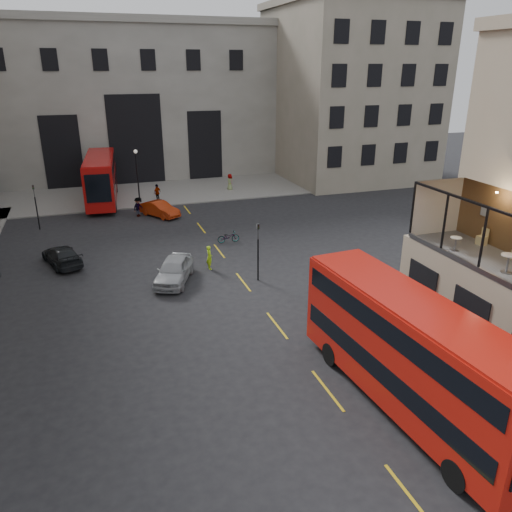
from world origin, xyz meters
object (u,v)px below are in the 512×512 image
object	(u,v)px
cyclist	(209,257)
pedestrian_b	(138,207)
traffic_light_near	(258,245)
traffic_light_far	(35,201)
cafe_table_far	(456,242)
pedestrian_d	(230,182)
bicycle	(228,237)
cafe_chair_d	(482,240)
bus_near	(410,349)
street_lamp_b	(138,180)
pedestrian_c	(157,193)
car_c	(62,256)
car_a	(174,270)
car_b	(160,209)
bus_far	(101,177)
cafe_table_mid	(508,261)

from	to	relation	value
cyclist	pedestrian_b	xyz separation A→B (m)	(-3.13, 14.36, 0.05)
traffic_light_near	traffic_light_far	size ratio (longest dim) A/B	1.00
cyclist	cafe_table_far	size ratio (longest dim) A/B	2.48
cyclist	pedestrian_d	xyz separation A→B (m)	(7.59, 21.42, 0.09)
traffic_light_far	pedestrian_d	world-z (taller)	traffic_light_far
bicycle	cafe_chair_d	xyz separation A→B (m)	(8.39, -16.99, 4.41)
bus_near	street_lamp_b	bearing A→B (deg)	100.27
pedestrian_c	car_c	bearing A→B (deg)	17.26
cyclist	pedestrian_c	bearing A→B (deg)	-0.45
traffic_light_far	pedestrian_b	world-z (taller)	traffic_light_far
car_a	car_c	xyz separation A→B (m)	(-6.83, 5.36, -0.13)
cyclist	pedestrian_c	xyz separation A→B (m)	(-0.67, 19.32, 0.05)
car_a	pedestrian_d	xyz separation A→B (m)	(10.23, 22.74, 0.13)
street_lamp_b	bus_near	bearing A→B (deg)	-79.73
pedestrian_d	car_b	bearing A→B (deg)	112.80
bus_far	cafe_table_far	world-z (taller)	cafe_table_far
pedestrian_d	street_lamp_b	bearing A→B (deg)	84.78
street_lamp_b	bus_far	distance (m)	3.77
bicycle	street_lamp_b	bearing A→B (deg)	20.71
car_a	bicycle	distance (m)	8.15
car_b	pedestrian_b	world-z (taller)	pedestrian_b
traffic_light_near	cafe_table_mid	world-z (taller)	cafe_table_mid
pedestrian_d	cafe_chair_d	bearing A→B (deg)	167.96
car_a	pedestrian_b	distance (m)	15.70
bicycle	pedestrian_d	size ratio (longest dim) A/B	0.93
traffic_light_near	car_a	size ratio (longest dim) A/B	0.82
cafe_chair_d	bus_far	bearing A→B (deg)	117.38
car_b	cafe_chair_d	size ratio (longest dim) A/B	4.98
bus_near	car_c	bearing A→B (deg)	122.93
pedestrian_d	cafe_table_mid	distance (m)	37.13
traffic_light_far	pedestrian_d	distance (m)	20.87
pedestrian_b	pedestrian_c	distance (m)	5.54
pedestrian_b	pedestrian_c	xyz separation A→B (m)	(2.45, 4.96, -0.01)
car_a	pedestrian_b	bearing A→B (deg)	115.27
car_a	pedestrian_d	distance (m)	24.94
pedestrian_b	cafe_table_mid	xyz separation A→B (m)	(12.65, -29.78, 4.26)
pedestrian_d	cafe_table_far	xyz separation A→B (m)	(1.67, -33.85, 4.12)
car_b	cafe_table_far	bearing A→B (deg)	-100.51
traffic_light_near	pedestrian_b	distance (m)	18.19
traffic_light_near	cyclist	size ratio (longest dim) A/B	2.29
bus_far	cafe_chair_d	xyz separation A→B (m)	(17.02, -32.85, 2.25)
street_lamp_b	bus_near	world-z (taller)	street_lamp_b
traffic_light_far	cafe_chair_d	size ratio (longest dim) A/B	4.53
pedestrian_c	cafe_table_mid	distance (m)	36.46
cyclist	traffic_light_far	bearing A→B (deg)	38.77
cyclist	cafe_chair_d	world-z (taller)	cafe_chair_d
traffic_light_far	car_a	xyz separation A→B (m)	(8.86, -14.46, -1.64)
bus_far	street_lamp_b	bearing A→B (deg)	-24.46
bus_far	bicycle	xyz separation A→B (m)	(8.63, -15.87, -2.15)
cyclist	pedestrian_d	size ratio (longest dim) A/B	0.90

